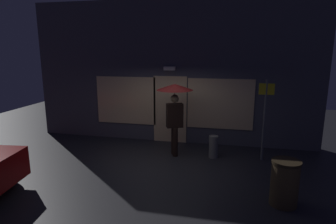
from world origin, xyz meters
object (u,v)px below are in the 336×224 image
at_px(street_sign_post, 265,115).
at_px(trash_bin, 285,183).
at_px(person_with_umbrella, 175,101).
at_px(sidewalk_bollard, 213,147).

distance_m(street_sign_post, trash_bin, 2.50).
bearing_deg(trash_bin, street_sign_post, 94.30).
bearing_deg(person_with_umbrella, sidewalk_bollard, -22.04).
relative_size(person_with_umbrella, sidewalk_bollard, 3.28).
distance_m(person_with_umbrella, trash_bin, 3.63).
distance_m(person_with_umbrella, street_sign_post, 2.49).
xyz_separation_m(street_sign_post, sidewalk_bollard, (-1.34, -0.09, -0.96)).
xyz_separation_m(person_with_umbrella, sidewalk_bollard, (1.13, 0.04, -1.28)).
bearing_deg(street_sign_post, trash_bin, -85.70).
distance_m(sidewalk_bollard, trash_bin, 2.72).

